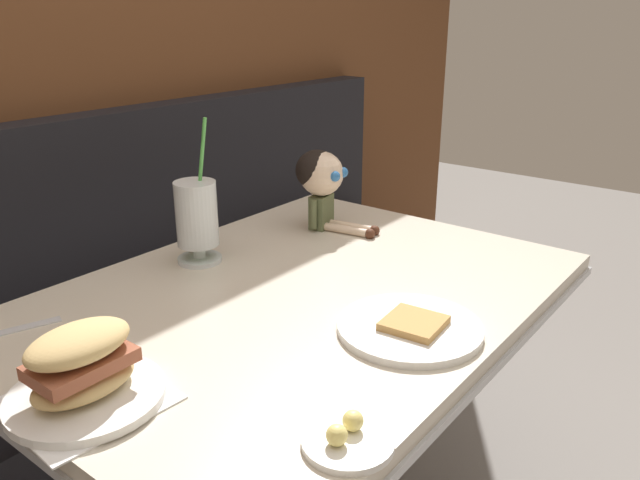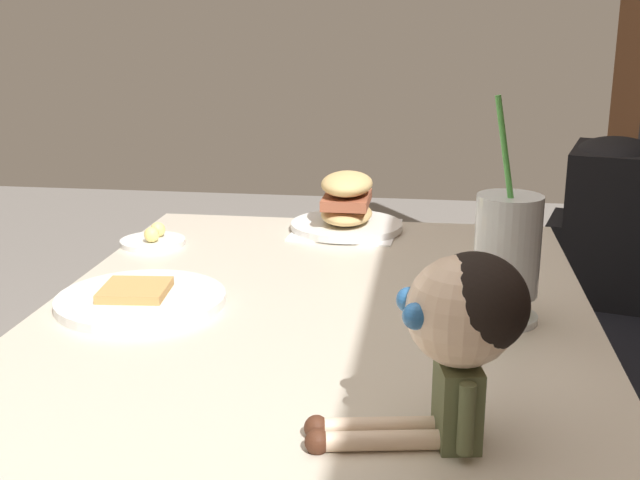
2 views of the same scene
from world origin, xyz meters
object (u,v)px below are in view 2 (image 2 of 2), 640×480
Objects in this scene: sandwich_plate at (347,208)px; butter_saucer at (153,240)px; toast_plate at (140,298)px; seated_doll at (461,322)px; butter_knife at (505,229)px; milkshake_glass at (507,252)px; backpack at (607,215)px.

butter_saucer is (0.15, -0.34, -0.04)m from sandwich_plate.
butter_saucer reaches higher than toast_plate.
butter_knife is at bearing 172.31° from seated_doll.
seated_doll is (0.64, 0.54, 0.12)m from butter_saucer.
sandwich_plate is at bearing -166.03° from seated_doll.
toast_plate is at bearing 15.90° from butter_saucer.
milkshake_glass is 0.50m from butter_knife.
sandwich_plate reaches higher than backpack.
toast_plate is at bearing -48.87° from butter_knife.
toast_plate is at bearing -89.31° from milkshake_glass.
toast_plate is 0.53m from milkshake_glass.
butter_saucer is 0.85m from seated_doll.
seated_doll is at bearing 40.10° from butter_saucer.
butter_knife is at bearing 106.01° from butter_saucer.
toast_plate is at bearing -40.90° from backpack.
milkshake_glass is at bearing 30.81° from sandwich_plate.
backpack is (-1.00, 0.86, -0.09)m from toast_plate.
seated_doll is at bearing -17.04° from backpack.
milkshake_glass reaches higher than backpack.
backpack is at bearing 131.59° from sandwich_plate.
seated_doll reaches higher than toast_plate.
sandwich_plate is 0.54× the size of backpack.
seated_doll reaches higher than butter_saucer.
milkshake_glass is (-0.01, 0.53, 0.09)m from toast_plate.
sandwich_plate reaches higher than butter_saucer.
seated_doll is at bearing 13.97° from sandwich_plate.
butter_knife is at bearing 175.27° from milkshake_glass.
toast_plate is 0.62× the size of backpack.
seated_doll is at bearing -11.83° from milkshake_glass.
milkshake_glass is at bearing 168.17° from seated_doll.
milkshake_glass is 1.38× the size of butter_knife.
toast_plate reaches higher than butter_knife.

